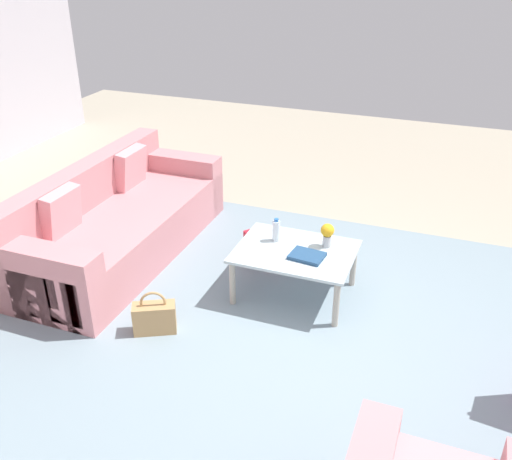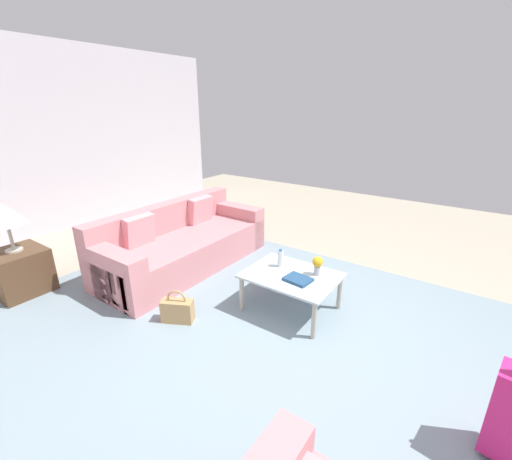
{
  "view_description": "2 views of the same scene",
  "coord_description": "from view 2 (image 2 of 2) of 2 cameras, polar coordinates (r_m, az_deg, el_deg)",
  "views": [
    {
      "loc": [
        -0.72,
        3.37,
        2.7
      ],
      "look_at": [
        0.6,
        -0.14,
        0.75
      ],
      "focal_mm": 40.0,
      "sensor_mm": 36.0,
      "label": 1
    },
    {
      "loc": [
        -1.14,
        2.35,
        2.11
      ],
      "look_at": [
        0.64,
        -0.19,
        0.97
      ],
      "focal_mm": 24.0,
      "sensor_mm": 36.0,
      "label": 2
    }
  ],
  "objects": [
    {
      "name": "side_table",
      "position": [
        4.91,
        -34.68,
        -5.71
      ],
      "size": [
        0.56,
        0.56,
        0.52
      ],
      "primitive_type": "cube",
      "color": "#513823",
      "rests_on": "ground"
    },
    {
      "name": "coffee_table",
      "position": [
        3.68,
        5.91,
        -8.11
      ],
      "size": [
        0.95,
        0.72,
        0.42
      ],
      "color": "silver",
      "rests_on": "ground"
    },
    {
      "name": "water_bottle",
      "position": [
        3.78,
        4.09,
        -4.75
      ],
      "size": [
        0.06,
        0.06,
        0.2
      ],
      "color": "silver",
      "rests_on": "coffee_table"
    },
    {
      "name": "handbag_red",
      "position": [
        4.35,
        3.13,
        -6.87
      ],
      "size": [
        0.34,
        0.31,
        0.36
      ],
      "color": "red",
      "rests_on": "ground"
    },
    {
      "name": "flower_vase",
      "position": [
        3.63,
        10.21,
        -5.61
      ],
      "size": [
        0.11,
        0.11,
        0.21
      ],
      "color": "#B2B7BC",
      "rests_on": "coffee_table"
    },
    {
      "name": "coffee_table_book",
      "position": [
        3.53,
        7.01,
        -8.16
      ],
      "size": [
        0.28,
        0.23,
        0.03
      ],
      "primitive_type": "cube",
      "rotation": [
        0.0,
        0.0,
        -0.11
      ],
      "color": "navy",
      "rests_on": "coffee_table"
    },
    {
      "name": "ground_plane",
      "position": [
        3.36,
        7.5,
        -18.88
      ],
      "size": [
        12.0,
        12.0,
        0.0
      ],
      "primitive_type": "plane",
      "color": "#A89E89"
    },
    {
      "name": "table_lamp",
      "position": [
        4.69,
        -36.36,
        2.03
      ],
      "size": [
        0.42,
        0.42,
        0.57
      ],
      "color": "#ADA899",
      "rests_on": "side_table"
    },
    {
      "name": "wall_right",
      "position": [
        6.66,
        -34.91,
        11.91
      ],
      "size": [
        0.12,
        8.0,
        3.1
      ],
      "primitive_type": "cube",
      "color": "silver",
      "rests_on": "ground"
    },
    {
      "name": "couch",
      "position": [
        4.81,
        -12.46,
        -2.44
      ],
      "size": [
        0.97,
        2.41,
        0.84
      ],
      "color": "#C67F84",
      "rests_on": "ground"
    },
    {
      "name": "handbag_tan",
      "position": [
        3.68,
        -12.95,
        -12.89
      ],
      "size": [
        0.35,
        0.27,
        0.36
      ],
      "color": "tan",
      "rests_on": "ground"
    },
    {
      "name": "area_rug",
      "position": [
        3.48,
        -3.3,
        -17.06
      ],
      "size": [
        5.2,
        4.4,
        0.01
      ],
      "primitive_type": "cube",
      "color": "gray",
      "rests_on": "ground"
    }
  ]
}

